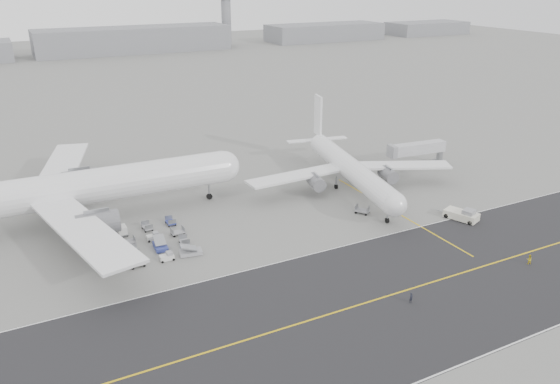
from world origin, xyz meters
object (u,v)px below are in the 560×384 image
airliner_a (70,190)px  pushback_tug (462,215)px  ground_crew_a (411,298)px  ground_crew_b (529,259)px  jet_bridge (418,150)px  airliner_b (349,167)px  control_tower (226,19)px

airliner_a → pushback_tug: size_ratio=8.23×
pushback_tug → ground_crew_a: bearing=-167.8°
airliner_a → pushback_tug: airliner_a is taller
airliner_a → ground_crew_b: airliner_a is taller
jet_bridge → ground_crew_a: (-39.33, -45.44, -3.28)m
airliner_b → ground_crew_b: size_ratio=27.92×
ground_crew_a → jet_bridge: bearing=38.9°
pushback_tug → ground_crew_b: bearing=-120.5°
airliner_b → ground_crew_b: (6.95, -40.71, -3.79)m
ground_crew_b → jet_bridge: bearing=-86.4°
airliner_a → ground_crew_b: bearing=-126.9°
airliner_b → jet_bridge: size_ratio=2.94×
airliner_a → ground_crew_a: 62.34m
airliner_b → pushback_tug: (9.83, -23.32, -3.67)m
airliner_b → ground_crew_a: size_ratio=29.19×
control_tower → airliner_b: control_tower is taller
control_tower → ground_crew_a: bearing=-107.1°
jet_bridge → ground_crew_a: size_ratio=9.94×
airliner_a → ground_crew_a: size_ratio=41.99×
airliner_a → airliner_b: 55.50m
pushback_tug → jet_bridge: 30.81m
control_tower → airliner_b: bearing=-106.2°
ground_crew_a → ground_crew_b: size_ratio=0.96×
control_tower → ground_crew_a: control_tower is taller
airliner_b → ground_crew_a: (-16.81, -40.86, -3.82)m
airliner_a → jet_bridge: airliner_a is taller
airliner_b → jet_bridge: airliner_b is taller
control_tower → airliner_a: 268.26m
pushback_tug → jet_bridge: (12.69, 27.90, 3.13)m
jet_bridge → ground_crew_b: size_ratio=9.51×
control_tower → jet_bridge: 245.48m
pushback_tug → ground_crew_a: (-26.64, -17.54, -0.16)m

